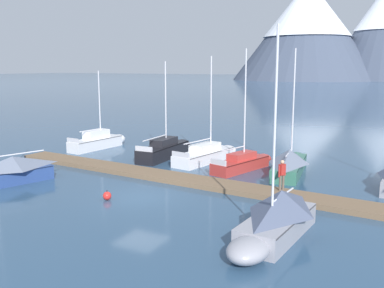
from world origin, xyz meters
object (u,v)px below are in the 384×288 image
(sailboat_nearest_berth, at_px, (99,141))
(sailboat_end_of_dock, at_px, (275,218))
(sailboat_outer_slip, at_px, (290,161))
(sailboat_mid_dock_port, at_px, (167,149))
(sailboat_far_berth, at_px, (244,162))
(sailboat_second_berth, at_px, (3,172))
(mooring_buoy_channel_marker, at_px, (107,196))
(sailboat_mid_dock_starboard, at_px, (208,154))
(person_on_dock, at_px, (282,173))

(sailboat_nearest_berth, xyz_separation_m, sailboat_end_of_dock, (19.62, -12.51, 0.25))
(sailboat_outer_slip, bearing_deg, sailboat_mid_dock_port, 176.16)
(sailboat_mid_dock_port, bearing_deg, sailboat_far_berth, -9.11)
(sailboat_far_berth, bearing_deg, sailboat_outer_slip, 8.08)
(sailboat_end_of_dock, bearing_deg, sailboat_second_berth, 178.26)
(sailboat_far_berth, xyz_separation_m, mooring_buoy_channel_marker, (-3.89, -9.98, -0.30))
(sailboat_far_berth, distance_m, sailboat_end_of_dock, 12.30)
(sailboat_end_of_dock, relative_size, mooring_buoy_channel_marker, 16.14)
(sailboat_mid_dock_port, bearing_deg, sailboat_outer_slip, -3.84)
(sailboat_nearest_berth, distance_m, sailboat_outer_slip, 17.14)
(sailboat_second_berth, height_order, sailboat_mid_dock_starboard, sailboat_mid_dock_starboard)
(person_on_dock, bearing_deg, sailboat_outer_slip, 100.56)
(sailboat_outer_slip, bearing_deg, sailboat_mid_dock_starboard, 172.97)
(sailboat_far_berth, xyz_separation_m, person_on_dock, (4.06, -4.83, 0.74))
(sailboat_mid_dock_starboard, xyz_separation_m, sailboat_outer_slip, (6.46, -0.80, 0.25))
(sailboat_mid_dock_starboard, bearing_deg, sailboat_end_of_dock, -53.61)
(sailboat_second_berth, xyz_separation_m, sailboat_mid_dock_starboard, (7.99, 11.66, -0.21))
(sailboat_nearest_berth, relative_size, sailboat_far_berth, 0.81)
(sailboat_outer_slip, bearing_deg, sailboat_end_of_dock, -77.54)
(sailboat_end_of_dock, bearing_deg, sailboat_outer_slip, 102.46)
(sailboat_mid_dock_port, height_order, sailboat_far_berth, sailboat_far_berth)
(sailboat_nearest_berth, height_order, sailboat_second_berth, sailboat_second_berth)
(person_on_dock, distance_m, mooring_buoy_channel_marker, 9.53)
(sailboat_second_berth, relative_size, sailboat_end_of_dock, 0.83)
(sailboat_mid_dock_starboard, distance_m, person_on_dock, 9.62)
(sailboat_far_berth, distance_m, mooring_buoy_channel_marker, 10.72)
(sailboat_mid_dock_starboard, distance_m, sailboat_end_of_dock, 15.13)
(sailboat_nearest_berth, xyz_separation_m, sailboat_second_berth, (2.65, -11.99, 0.14))
(person_on_dock, xyz_separation_m, mooring_buoy_channel_marker, (-7.95, -5.15, -1.03))
(sailboat_nearest_berth, bearing_deg, sailboat_mid_dock_starboard, -1.78)
(sailboat_nearest_berth, relative_size, sailboat_second_berth, 0.93)
(sailboat_outer_slip, xyz_separation_m, person_on_dock, (0.98, -5.26, 0.46))
(sailboat_far_berth, height_order, mooring_buoy_channel_marker, sailboat_far_berth)
(mooring_buoy_channel_marker, bearing_deg, sailboat_outer_slip, 56.21)
(sailboat_mid_dock_port, relative_size, sailboat_outer_slip, 0.90)
(sailboat_outer_slip, relative_size, sailboat_end_of_dock, 0.95)
(sailboat_nearest_berth, height_order, person_on_dock, sailboat_nearest_berth)
(sailboat_nearest_berth, xyz_separation_m, person_on_dock, (18.08, -6.39, 0.64))
(sailboat_second_berth, bearing_deg, person_on_dock, 19.96)
(sailboat_nearest_berth, bearing_deg, sailboat_end_of_dock, -32.53)
(sailboat_mid_dock_starboard, bearing_deg, mooring_buoy_channel_marker, -92.60)
(person_on_dock, bearing_deg, sailboat_mid_dock_starboard, 140.84)
(sailboat_mid_dock_starboard, relative_size, person_on_dock, 4.59)
(sailboat_second_berth, bearing_deg, sailboat_nearest_berth, 102.47)
(person_on_dock, bearing_deg, sailboat_mid_dock_port, 151.56)
(sailboat_nearest_berth, relative_size, sailboat_outer_slip, 0.81)
(mooring_buoy_channel_marker, bearing_deg, sailboat_end_of_dock, -5.81)
(sailboat_second_berth, xyz_separation_m, person_on_dock, (15.43, 5.60, 0.49))
(sailboat_second_berth, distance_m, person_on_dock, 16.42)
(sailboat_end_of_dock, bearing_deg, mooring_buoy_channel_marker, 174.19)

